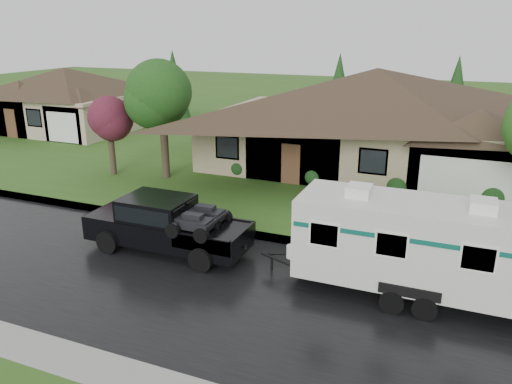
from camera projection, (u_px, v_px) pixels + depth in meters
ground at (241, 262)px, 17.59m from camera, size 140.00×140.00×0.00m
road at (216, 288)px, 15.84m from camera, size 140.00×8.00×0.01m
curb at (265, 236)px, 19.54m from camera, size 140.00×0.50×0.15m
lawn at (341, 160)px, 30.72m from camera, size 140.00×26.00×0.15m
house_main at (380, 108)px, 27.77m from camera, size 19.44×10.80×6.90m
house_far at (68, 94)px, 38.48m from camera, size 10.80×8.64×5.80m
tree_left_green at (162, 99)px, 25.71m from camera, size 3.66×3.66×6.06m
tree_red at (109, 121)px, 26.66m from camera, size 2.56×2.56×4.25m
shrub_row at (354, 180)px, 24.82m from camera, size 13.60×1.00×1.00m
pickup_truck at (164, 223)px, 18.21m from camera, size 6.07×2.31×2.02m
travel_trailer at (417, 243)px, 14.78m from camera, size 7.48×2.63×3.36m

